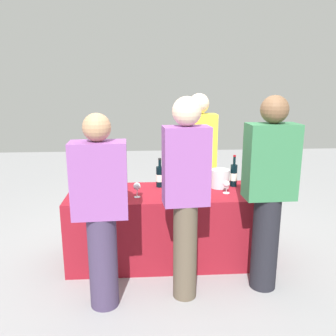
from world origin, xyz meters
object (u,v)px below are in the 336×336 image
object	(u,v)px
wine_glass_4	(192,184)
server_pouring	(198,161)
wine_bottle_2	(184,177)
ice_bucket	(220,178)
wine_bottle_4	(234,175)
wine_glass_0	(95,189)
wine_bottle_3	(197,176)
wine_glass_2	(137,187)
wine_bottle_0	(120,179)
guest_1	(186,192)
wine_glass_5	(227,185)
guest_0	(101,208)
wine_glass_3	(166,187)
wine_glass_1	(124,188)
guest_2	(269,189)
wine_bottle_1	(160,176)

from	to	relation	value
wine_glass_4	server_pouring	world-z (taller)	server_pouring
wine_bottle_2	ice_bucket	size ratio (longest dim) A/B	1.61
wine_bottle_4	wine_glass_0	bearing A→B (deg)	-167.10
wine_bottle_3	wine_glass_2	size ratio (longest dim) A/B	2.10
wine_bottle_0	wine_bottle_3	size ratio (longest dim) A/B	0.95
wine_bottle_2	wine_bottle_3	size ratio (longest dim) A/B	1.05
wine_bottle_3	guest_1	world-z (taller)	guest_1
wine_glass_5	guest_0	bearing A→B (deg)	-150.04
wine_glass_4	guest_1	size ratio (longest dim) A/B	0.09
wine_glass_3	guest_0	world-z (taller)	guest_0
wine_bottle_2	wine_bottle_4	distance (m)	0.54
server_pouring	guest_1	world-z (taller)	guest_1
wine_glass_2	wine_glass_1	bearing A→B (deg)	-179.31
wine_glass_3	guest_2	distance (m)	0.96
wine_glass_0	wine_glass_3	xyz separation A→B (m)	(0.69, 0.00, 0.01)
wine_bottle_0	wine_glass_3	distance (m)	0.56
wine_bottle_4	wine_glass_2	bearing A→B (deg)	-163.42
wine_bottle_4	ice_bucket	size ratio (longest dim) A/B	1.69
ice_bucket	wine_bottle_2	bearing A→B (deg)	-178.55
wine_bottle_4	guest_1	xyz separation A→B (m)	(-0.61, -0.83, 0.09)
wine_glass_0	wine_bottle_4	bearing A→B (deg)	12.90
wine_glass_4	wine_glass_5	distance (m)	0.35
wine_bottle_2	wine_bottle_3	distance (m)	0.18
wine_glass_4	guest_2	xyz separation A→B (m)	(0.60, -0.50, 0.09)
wine_glass_1	guest_2	world-z (taller)	guest_2
wine_glass_3	guest_1	xyz separation A→B (m)	(0.13, -0.50, 0.11)
wine_bottle_3	wine_bottle_4	size ratio (longest dim) A/B	0.91
wine_bottle_2	wine_glass_2	distance (m)	0.55
wine_bottle_3	wine_glass_4	world-z (taller)	wine_bottle_3
guest_2	wine_glass_5	bearing A→B (deg)	115.47
wine_bottle_2	server_pouring	size ratio (longest dim) A/B	0.19
wine_glass_2	wine_glass_4	distance (m)	0.55
wine_glass_2	wine_bottle_1	bearing A→B (deg)	55.30
wine_glass_4	ice_bucket	distance (m)	0.38
wine_bottle_4	guest_1	world-z (taller)	guest_1
wine_bottle_2	server_pouring	distance (m)	0.49
wine_bottle_4	wine_glass_3	world-z (taller)	wine_bottle_4
wine_bottle_2	guest_1	bearing A→B (deg)	-95.02
wine_bottle_0	wine_bottle_2	xyz separation A→B (m)	(0.67, -0.01, 0.01)
wine_bottle_2	wine_glass_3	distance (m)	0.35
wine_bottle_3	wine_glass_2	bearing A→B (deg)	-151.73
wine_glass_0	guest_1	bearing A→B (deg)	-31.76
wine_bottle_3	wine_glass_5	xyz separation A→B (m)	(0.25, -0.27, -0.02)
wine_bottle_0	wine_glass_1	world-z (taller)	wine_bottle_0
guest_0	guest_1	bearing A→B (deg)	3.85
wine_glass_0	wine_glass_1	world-z (taller)	wine_glass_0
wine_bottle_4	guest_0	distance (m)	1.59
wine_glass_1	wine_glass_2	distance (m)	0.13
wine_bottle_3	wine_glass_0	size ratio (longest dim) A/B	2.34
wine_bottle_0	wine_glass_2	distance (m)	0.34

